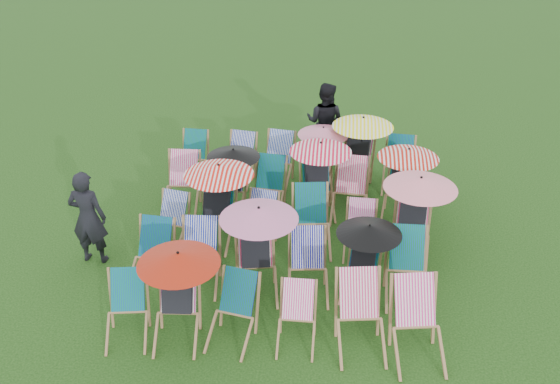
# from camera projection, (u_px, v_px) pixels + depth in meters

# --- Properties ---
(ground) EXTENTS (100.00, 100.00, 0.00)m
(ground) POSITION_uv_depth(u_px,v_px,m) (283.00, 248.00, 10.55)
(ground) COLOR black
(ground) RESTS_ON ground
(deckchair_0) EXTENTS (0.70, 0.89, 0.88)m
(deckchair_0) POSITION_uv_depth(u_px,v_px,m) (126.00, 310.00, 8.51)
(deckchair_0) COLOR olive
(deckchair_0) RESTS_ON ground
(deckchair_1) EXTENTS (1.11, 1.18, 1.32)m
(deckchair_1) POSITION_uv_depth(u_px,v_px,m) (177.00, 295.00, 8.40)
(deckchair_1) COLOR olive
(deckchair_1) RESTS_ON ground
(deckchair_2) EXTENTS (0.75, 0.93, 0.90)m
(deckchair_2) POSITION_uv_depth(u_px,v_px,m) (232.00, 312.00, 8.46)
(deckchair_2) COLOR olive
(deckchair_2) RESTS_ON ground
(deckchair_3) EXTENTS (0.54, 0.76, 0.81)m
(deckchair_3) POSITION_uv_depth(u_px,v_px,m) (297.00, 319.00, 8.41)
(deckchair_3) COLOR olive
(deckchair_3) RESTS_ON ground
(deckchair_4) EXTENTS (0.79, 1.01, 1.00)m
(deckchair_4) POSITION_uv_depth(u_px,v_px,m) (361.00, 317.00, 8.30)
(deckchair_4) COLOR olive
(deckchair_4) RESTS_ON ground
(deckchair_5) EXTENTS (0.82, 1.03, 1.02)m
(deckchair_5) POSITION_uv_depth(u_px,v_px,m) (419.00, 325.00, 8.15)
(deckchair_5) COLOR olive
(deckchair_5) RESTS_ON ground
(deckchair_6) EXTENTS (0.70, 0.93, 0.95)m
(deckchair_6) POSITION_uv_depth(u_px,v_px,m) (150.00, 256.00, 9.54)
(deckchair_6) COLOR olive
(deckchair_6) RESTS_ON ground
(deckchair_7) EXTENTS (0.69, 0.93, 0.97)m
(deckchair_7) POSITION_uv_depth(u_px,v_px,m) (199.00, 257.00, 9.51)
(deckchair_7) COLOR olive
(deckchair_7) RESTS_ON ground
(deckchair_8) EXTENTS (1.17, 1.27, 1.39)m
(deckchair_8) POSITION_uv_depth(u_px,v_px,m) (257.00, 249.00, 9.26)
(deckchair_8) COLOR olive
(deckchair_8) RESTS_ON ground
(deckchair_9) EXTENTS (0.72, 0.93, 0.94)m
(deckchair_9) POSITION_uv_depth(u_px,v_px,m) (308.00, 267.00, 9.31)
(deckchair_9) COLOR olive
(deckchair_9) RESTS_ON ground
(deckchair_10) EXTENTS (0.97, 1.04, 1.15)m
(deckchair_10) POSITION_uv_depth(u_px,v_px,m) (364.00, 259.00, 9.27)
(deckchair_10) COLOR olive
(deckchair_10) RESTS_ON ground
(deckchair_11) EXTENTS (0.67, 0.93, 1.00)m
(deckchair_11) POSITION_uv_depth(u_px,v_px,m) (407.00, 269.00, 9.24)
(deckchair_11) COLOR olive
(deckchair_11) RESTS_ON ground
(deckchair_12) EXTENTS (0.70, 0.87, 0.84)m
(deckchair_12) POSITION_uv_depth(u_px,v_px,m) (169.00, 223.00, 10.47)
(deckchair_12) COLOR olive
(deckchair_12) RESTS_ON ground
(deckchair_13) EXTENTS (1.17, 1.23, 1.39)m
(deckchair_13) POSITION_uv_depth(u_px,v_px,m) (216.00, 202.00, 10.44)
(deckchair_13) COLOR olive
(deckchair_13) RESTS_ON ground
(deckchair_14) EXTENTS (0.71, 0.89, 0.86)m
(deckchair_14) POSITION_uv_depth(u_px,v_px,m) (258.00, 223.00, 10.45)
(deckchair_14) COLOR olive
(deckchair_14) RESTS_ON ground
(deckchair_15) EXTENTS (0.78, 1.00, 1.00)m
(deckchair_15) POSITION_uv_depth(u_px,v_px,m) (311.00, 221.00, 10.35)
(deckchair_15) COLOR olive
(deckchair_15) RESTS_ON ground
(deckchair_16) EXTENTS (0.58, 0.79, 0.83)m
(deckchair_16) POSITION_uv_depth(u_px,v_px,m) (360.00, 231.00, 10.26)
(deckchair_16) COLOR olive
(deckchair_16) RESTS_ON ground
(deckchair_17) EXTENTS (1.18, 1.24, 1.40)m
(deckchair_17) POSITION_uv_depth(u_px,v_px,m) (414.00, 216.00, 10.05)
(deckchair_17) COLOR olive
(deckchair_17) RESTS_ON ground
(deckchair_18) EXTENTS (0.69, 0.93, 0.99)m
(deckchair_18) POSITION_uv_depth(u_px,v_px,m) (182.00, 184.00, 11.49)
(deckchair_18) COLOR olive
(deckchair_18) RESTS_ON ground
(deckchair_19) EXTENTS (0.97, 1.01, 1.15)m
(deckchair_19) POSITION_uv_depth(u_px,v_px,m) (231.00, 178.00, 11.43)
(deckchair_19) COLOR olive
(deckchair_19) RESTS_ON ground
(deckchair_20) EXTENTS (0.71, 0.93, 0.94)m
(deckchair_20) POSITION_uv_depth(u_px,v_px,m) (268.00, 187.00, 11.42)
(deckchair_20) COLOR olive
(deckchair_20) RESTS_ON ground
(deckchair_21) EXTENTS (1.12, 1.22, 1.33)m
(deckchair_21) POSITION_uv_depth(u_px,v_px,m) (318.00, 177.00, 11.28)
(deckchair_21) COLOR olive
(deckchair_21) RESTS_ON ground
(deckchair_22) EXTENTS (0.74, 0.98, 1.01)m
(deckchair_22) POSITION_uv_depth(u_px,v_px,m) (350.00, 191.00, 11.23)
(deckchair_22) COLOR olive
(deckchair_22) RESTS_ON ground
(deckchair_23) EXTENTS (1.09, 1.16, 1.29)m
(deckchair_23) POSITION_uv_depth(u_px,v_px,m) (403.00, 182.00, 11.16)
(deckchair_23) COLOR olive
(deckchair_23) RESTS_ON ground
(deckchair_24) EXTENTS (0.62, 0.84, 0.88)m
(deckchair_24) POSITION_uv_depth(u_px,v_px,m) (192.00, 157.00, 12.57)
(deckchair_24) COLOR olive
(deckchair_24) RESTS_ON ground
(deckchair_25) EXTENTS (0.73, 0.92, 0.92)m
(deckchair_25) POSITION_uv_depth(u_px,v_px,m) (239.00, 160.00, 12.39)
(deckchair_25) COLOR olive
(deckchair_25) RESTS_ON ground
(deckchair_26) EXTENTS (0.76, 0.96, 0.95)m
(deckchair_26) POSITION_uv_depth(u_px,v_px,m) (277.00, 160.00, 12.36)
(deckchair_26) COLOR olive
(deckchair_26) RESTS_ON ground
(deckchair_27) EXTENTS (0.99, 1.05, 1.17)m
(deckchair_27) POSITION_uv_depth(u_px,v_px,m) (321.00, 155.00, 12.22)
(deckchair_27) COLOR olive
(deckchair_27) RESTS_ON ground
(deckchair_28) EXTENTS (1.18, 1.26, 1.40)m
(deckchair_28) POSITION_uv_depth(u_px,v_px,m) (358.00, 151.00, 12.11)
(deckchair_28) COLOR olive
(deckchair_28) RESTS_ON ground
(deckchair_29) EXTENTS (0.71, 0.93, 0.95)m
(deckchair_29) POSITION_uv_depth(u_px,v_px,m) (399.00, 165.00, 12.16)
(deckchair_29) COLOR olive
(deckchair_29) RESTS_ON ground
(person_left) EXTENTS (0.61, 0.42, 1.63)m
(person_left) POSITION_uv_depth(u_px,v_px,m) (88.00, 218.00, 9.87)
(person_left) COLOR black
(person_left) RESTS_ON ground
(person_rear) EXTENTS (0.98, 0.86, 1.70)m
(person_rear) POSITION_uv_depth(u_px,v_px,m) (325.00, 122.00, 13.05)
(person_rear) COLOR black
(person_rear) RESTS_ON ground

